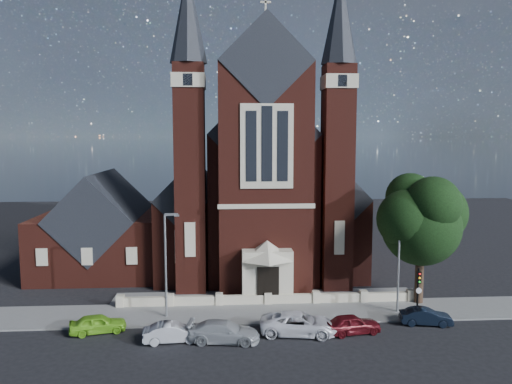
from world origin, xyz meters
TOP-DOWN VIEW (x-y plane):
  - ground at (0.00, 15.00)m, footprint 120.00×120.00m
  - pavement_strip at (0.00, 4.50)m, footprint 60.00×5.00m
  - forecourt_paving at (0.00, 8.50)m, footprint 26.00×3.00m
  - forecourt_wall at (0.00, 6.50)m, footprint 24.00×0.40m
  - church at (-0.00, 22.94)m, footprint 20.01×34.90m
  - parish_hall at (-16.00, 18.00)m, footprint 12.00×12.20m
  - street_tree at (12.60, 5.71)m, footprint 6.40×6.60m
  - street_lamp_left at (-7.91, 4.00)m, footprint 1.16×0.22m
  - street_lamp_right at (10.09, 4.00)m, footprint 1.16×0.22m
  - traffic_signal at (11.00, 2.43)m, footprint 0.28×0.42m
  - car_lime_van at (-12.50, 1.38)m, footprint 4.15×2.45m
  - car_silver_a at (-7.08, -0.54)m, footprint 4.08×1.80m
  - car_silver_b at (-3.63, -0.75)m, footprint 5.07×2.55m
  - car_white_suv at (1.63, 0.23)m, footprint 5.76×3.28m
  - car_dark_red at (5.40, 0.12)m, footprint 4.23×2.30m
  - car_navy at (11.23, 1.39)m, footprint 3.89×1.88m

SIDE VIEW (x-z plane):
  - ground at x=0.00m, z-range 0.00..0.00m
  - pavement_strip at x=0.00m, z-range -0.06..0.06m
  - forecourt_paving at x=0.00m, z-range -0.07..0.07m
  - forecourt_wall at x=0.00m, z-range -0.45..0.45m
  - car_navy at x=11.23m, z-range 0.00..1.23m
  - car_silver_a at x=-7.08m, z-range 0.00..1.30m
  - car_lime_van at x=-12.50m, z-range 0.00..1.33m
  - car_dark_red at x=5.40m, z-range 0.00..1.37m
  - car_silver_b at x=-3.63m, z-range 0.00..1.41m
  - car_white_suv at x=1.63m, z-range 0.00..1.51m
  - traffic_signal at x=11.00m, z-range 0.58..4.58m
  - parish_hall at x=-16.00m, z-range -1.11..9.13m
  - street_lamp_left at x=-7.91m, z-range 0.55..8.64m
  - street_lamp_right at x=10.09m, z-range 0.55..8.64m
  - street_tree at x=12.60m, z-range 1.61..12.31m
  - church at x=0.00m, z-range -6.41..22.79m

